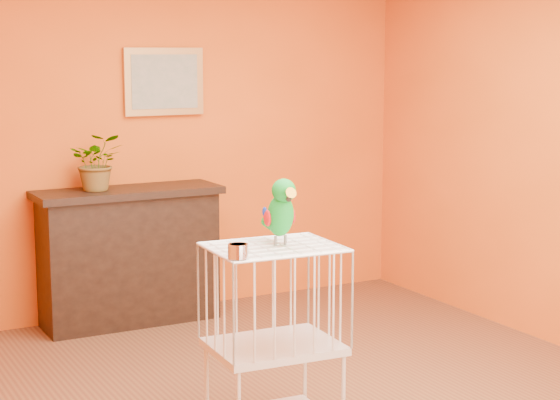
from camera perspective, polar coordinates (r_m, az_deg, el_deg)
room_shell at (r=5.07m, az=2.07°, el=4.65°), size 4.50×4.50×4.50m
console_cabinet at (r=6.91m, az=-9.18°, el=-3.39°), size 1.34×0.48×1.00m
potted_plant at (r=6.76m, az=-11.11°, el=1.93°), size 0.47×0.50×0.32m
framed_picture at (r=7.07m, az=-7.08°, el=7.18°), size 0.62×0.04×0.50m
birdcage at (r=4.87m, az=-0.38°, el=-8.34°), size 0.67×0.53×0.99m
feed_cup at (r=4.45m, az=-2.57°, el=-3.13°), size 0.10×0.10×0.07m
parrot at (r=4.76m, az=0.04°, el=-0.65°), size 0.17×0.31×0.35m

